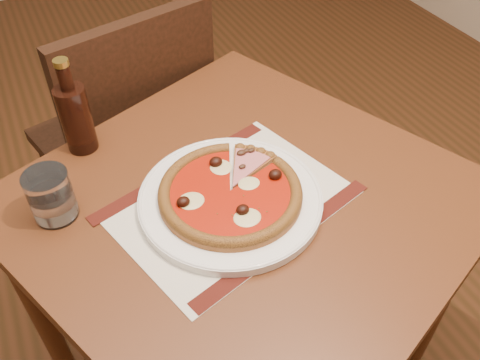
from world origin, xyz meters
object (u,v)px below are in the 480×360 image
(table, at_px, (244,231))
(water_glass, at_px, (51,196))
(plate, at_px, (230,199))
(pizza, at_px, (230,192))
(chair_far, at_px, (131,134))
(bottle, at_px, (75,116))

(table, distance_m, water_glass, 0.39)
(table, xyz_separation_m, plate, (-0.03, -0.00, 0.11))
(pizza, bearing_deg, chair_far, 95.53)
(chair_far, relative_size, plate, 2.62)
(plate, xyz_separation_m, bottle, (-0.21, 0.29, 0.07))
(plate, xyz_separation_m, pizza, (0.00, 0.00, 0.02))
(chair_far, distance_m, water_glass, 0.59)
(chair_far, relative_size, bottle, 4.32)
(plate, xyz_separation_m, water_glass, (-0.31, 0.12, 0.04))
(plate, bearing_deg, chair_far, 95.53)
(water_glass, xyz_separation_m, bottle, (0.09, 0.17, 0.03))
(plate, bearing_deg, pizza, 55.34)
(plate, bearing_deg, bottle, 126.43)
(table, distance_m, chair_far, 0.60)
(chair_far, height_order, plate, chair_far)
(table, bearing_deg, water_glass, 161.29)
(bottle, bearing_deg, chair_far, 61.04)
(chair_far, relative_size, water_glass, 9.30)
(water_glass, bearing_deg, bottle, 62.41)
(plate, height_order, bottle, bottle)
(plate, bearing_deg, water_glass, 159.20)
(chair_far, bearing_deg, plate, 81.19)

